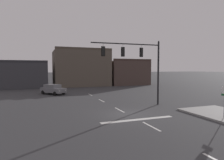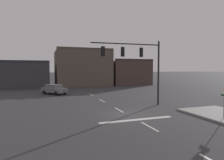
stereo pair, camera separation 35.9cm
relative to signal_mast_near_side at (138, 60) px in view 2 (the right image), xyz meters
name	(u,v)px [view 2 (the right image)]	position (x,y,z in m)	size (l,w,h in m)	color
ground_plane	(127,114)	(-2.80, -3.31, -5.13)	(400.00, 400.00, 0.00)	#353538
stop_bar_paint	(137,120)	(-2.80, -5.31, -5.13)	(6.40, 0.50, 0.01)	silver
lane_centreline	(119,110)	(-2.80, -1.31, -5.13)	(0.16, 26.40, 0.01)	silver
signal_mast_near_side	(138,60)	(0.00, 0.00, 0.00)	(7.95, 0.55, 7.30)	black
stop_sign	(224,93)	(3.89, -7.60, -2.99)	(0.76, 0.64, 2.83)	#56565B
car_lot_nearside	(54,89)	(-8.29, 13.38, -4.28)	(4.03, 4.62, 1.61)	slate
building_row	(74,72)	(-2.72, 28.83, -1.73)	(35.75, 13.29, 8.77)	#38383D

